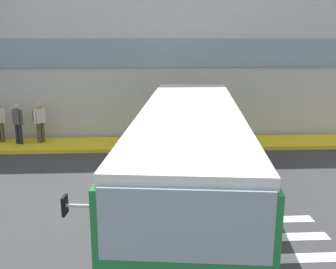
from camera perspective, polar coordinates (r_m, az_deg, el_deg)
name	(u,v)px	position (r m, az deg, el deg)	size (l,w,h in m)	color
ground_plane	(146,188)	(12.32, -3.16, -7.57)	(80.00, 90.00, 0.02)	#353538
bay_paint_stripes	(243,260)	(8.76, 10.70, -17.16)	(4.40, 3.96, 0.01)	silver
terminal_building	(132,39)	(23.11, -5.12, 13.50)	(23.76, 13.80, 8.77)	#B7B7BC
boarding_curb	(146,144)	(16.85, -3.19, -1.35)	(25.96, 2.00, 0.15)	yellow
bus_main_foreground	(190,158)	(10.61, 3.14, -3.44)	(4.27, 11.36, 2.70)	#1E7238
passenger_near_column	(0,120)	(18.07, -22.93, 1.87)	(0.54, 0.37, 1.68)	#4C4233
passenger_by_doorway	(18,122)	(17.48, -20.68, 1.70)	(0.51, 0.39, 1.68)	#1E2338
passenger_at_curb_edge	(39,120)	(17.41, -17.91, 2.00)	(0.50, 0.52, 1.68)	#4C4233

